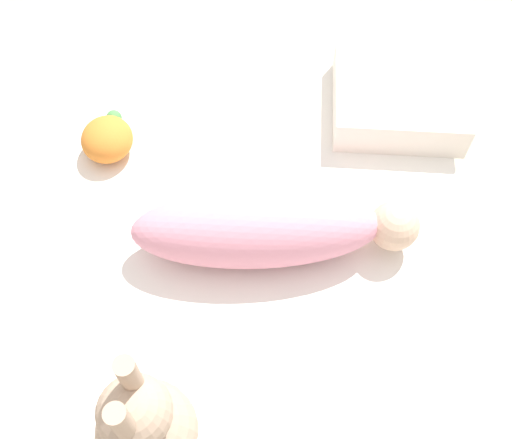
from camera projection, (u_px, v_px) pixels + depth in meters
ground_plane at (256, 244)px, 1.44m from camera, size 12.00×12.00×0.00m
bed_mattress at (256, 230)px, 1.39m from camera, size 1.25×0.92×0.12m
swaddled_baby at (267, 228)px, 1.23m from camera, size 0.22×0.60×0.16m
pillow at (398, 97)px, 1.47m from camera, size 0.30×0.31×0.09m
bunny_plush at (144, 426)px, 0.98m from camera, size 0.17×0.17×0.33m
turtle_plush at (107, 139)px, 1.40m from camera, size 0.16×0.12×0.09m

